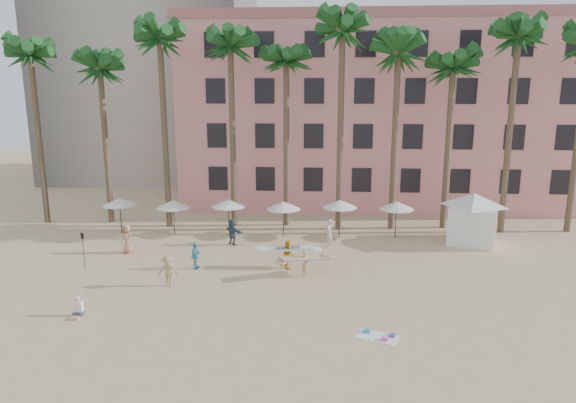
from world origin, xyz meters
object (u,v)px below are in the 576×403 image
Objects in this scene: pink_hotel at (379,114)px; carrier_yellow at (305,261)px; cabana at (473,214)px; carrier_white at (288,253)px.

pink_hotel is 11.75× the size of carrier_yellow.
carrier_yellow is at bearing -147.35° from cabana.
carrier_white is at bearing -154.80° from cabana.
carrier_yellow is 1.77m from carrier_white.
cabana is 13.64m from carrier_white.
pink_hotel is 6.10× the size of cabana.
cabana is 1.79× the size of carrier_white.
cabana is at bearing 32.65° from carrier_yellow.
pink_hotel is at bearing 70.23° from carrier_white.
carrier_white is at bearing -109.77° from pink_hotel.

